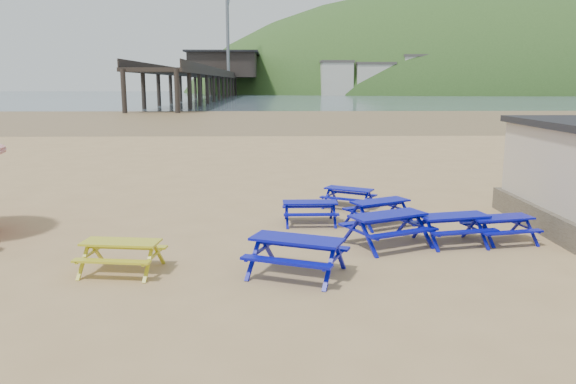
{
  "coord_description": "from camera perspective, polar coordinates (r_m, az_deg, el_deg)",
  "views": [
    {
      "loc": [
        -0.65,
        -14.92,
        4.21
      ],
      "look_at": [
        -0.27,
        1.5,
        1.0
      ],
      "focal_mm": 35.0,
      "sensor_mm": 36.0,
      "label": 1
    }
  ],
  "objects": [
    {
      "name": "picnic_table_blue_c",
      "position": [
        17.09,
        9.32,
        -2.07
      ],
      "size": [
        2.22,
        2.07,
        0.74
      ],
      "rotation": [
        0.0,
        0.0,
        0.47
      ],
      "color": "#090F97",
      "rests_on": "ground"
    },
    {
      "name": "picnic_table_blue_d",
      "position": [
        12.51,
        0.89,
        -6.56
      ],
      "size": [
        2.48,
        2.26,
        0.85
      ],
      "rotation": [
        0.0,
        0.0,
        -0.38
      ],
      "color": "#090F97",
      "rests_on": "ground"
    },
    {
      "name": "pier",
      "position": [
        193.94,
        -6.61,
        11.35
      ],
      "size": [
        24.0,
        220.0,
        39.29
      ],
      "color": "black",
      "rests_on": "ground"
    },
    {
      "name": "ground",
      "position": [
        15.52,
        1.12,
        -4.68
      ],
      "size": [
        400.0,
        400.0,
        0.0
      ],
      "primitive_type": "plane",
      "color": "tan",
      "rests_on": "ground"
    },
    {
      "name": "picnic_table_blue_a",
      "position": [
        17.0,
        2.24,
        -2.1
      ],
      "size": [
        1.65,
        1.34,
        0.68
      ],
      "rotation": [
        0.0,
        0.0,
        0.02
      ],
      "color": "#090F97",
      "rests_on": "ground"
    },
    {
      "name": "picnic_table_blue_b",
      "position": [
        19.26,
        6.19,
        -0.61
      ],
      "size": [
        2.04,
        1.92,
        0.68
      ],
      "rotation": [
        0.0,
        0.0,
        -0.51
      ],
      "color": "#090F97",
      "rests_on": "ground"
    },
    {
      "name": "picnic_table_yellow",
      "position": [
        13.25,
        -16.54,
        -6.3
      ],
      "size": [
        1.87,
        1.58,
        0.72
      ],
      "rotation": [
        0.0,
        0.0,
        -0.13
      ],
      "color": "gold",
      "rests_on": "ground"
    },
    {
      "name": "wet_sand",
      "position": [
        70.05,
        -0.82,
        7.61
      ],
      "size": [
        400.0,
        400.0,
        0.0
      ],
      "primitive_type": "plane",
      "color": "olive",
      "rests_on": "ground"
    },
    {
      "name": "sea",
      "position": [
        184.97,
        -1.17,
        9.75
      ],
      "size": [
        400.0,
        400.0,
        0.0
      ],
      "primitive_type": "plane",
      "color": "#42535F",
      "rests_on": "ground"
    },
    {
      "name": "picnic_table_blue_e",
      "position": [
        14.94,
        10.07,
        -3.79
      ],
      "size": [
        2.53,
        2.34,
        0.85
      ],
      "rotation": [
        0.0,
        0.0,
        0.44
      ],
      "color": "#090F97",
      "rests_on": "ground"
    },
    {
      "name": "picnic_table_blue_f",
      "position": [
        16.09,
        20.75,
        -3.56
      ],
      "size": [
        1.9,
        1.64,
        0.7
      ],
      "rotation": [
        0.0,
        0.0,
        0.2
      ],
      "color": "#090F97",
      "rests_on": "ground"
    },
    {
      "name": "picnic_table_blue_g",
      "position": [
        15.6,
        16.41,
        -3.61
      ],
      "size": [
        2.09,
        1.82,
        0.76
      ],
      "rotation": [
        0.0,
        0.0,
        0.21
      ],
      "color": "#090F97",
      "rests_on": "ground"
    },
    {
      "name": "headland_town",
      "position": [
        261.25,
        19.12,
        7.35
      ],
      "size": [
        264.0,
        144.0,
        108.0
      ],
      "color": "#2D4C1E",
      "rests_on": "ground"
    }
  ]
}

